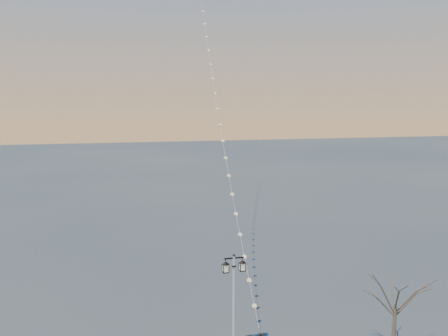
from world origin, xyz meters
name	(u,v)px	position (x,y,z in m)	size (l,w,h in m)	color
street_lamp	(234,299)	(0.14, 0.79, 3.07)	(1.41, 0.62, 5.55)	black
bare_tree	(396,295)	(8.68, -1.25, 3.20)	(2.77, 2.77, 4.60)	brown
kite_train	(213,50)	(4.29, 22.14, 18.57)	(4.95, 40.80, 37.35)	black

